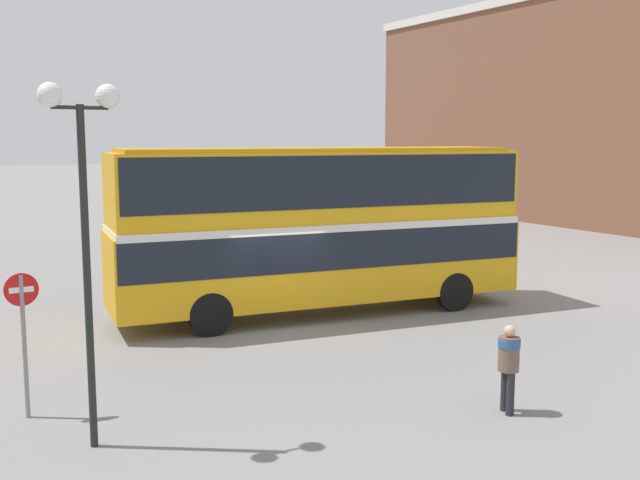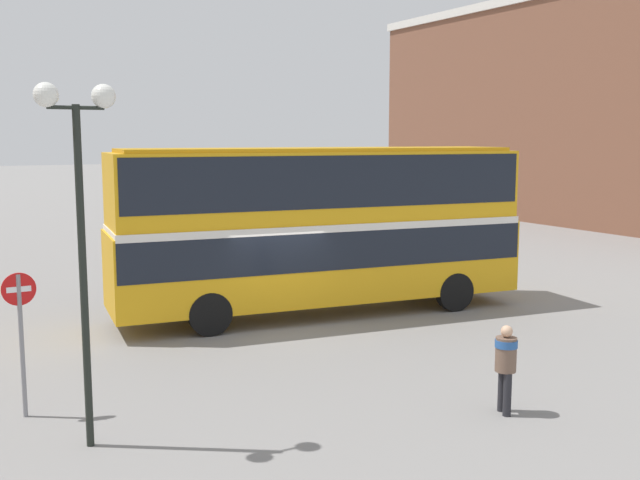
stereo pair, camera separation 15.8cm
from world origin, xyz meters
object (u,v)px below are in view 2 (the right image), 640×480
at_px(double_decker_bus, 320,219).
at_px(no_entry_sign, 21,323).
at_px(street_lamp_twin_globe, 79,175).
at_px(pedestrian_foreground, 506,360).

bearing_deg(double_decker_bus, no_entry_sign, -145.93).
bearing_deg(street_lamp_twin_globe, pedestrian_foreground, -17.22).
xyz_separation_m(street_lamp_twin_globe, no_entry_sign, (-0.74, 1.84, -2.62)).
xyz_separation_m(pedestrian_foreground, no_entry_sign, (-7.53, 3.94, 0.71)).
height_order(street_lamp_twin_globe, no_entry_sign, street_lamp_twin_globe).
relative_size(double_decker_bus, pedestrian_foreground, 7.21).
xyz_separation_m(pedestrian_foreground, street_lamp_twin_globe, (-6.79, 2.11, 3.33)).
distance_m(pedestrian_foreground, street_lamp_twin_globe, 7.85).
distance_m(pedestrian_foreground, no_entry_sign, 8.53).
bearing_deg(no_entry_sign, double_decker_bus, 27.63).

